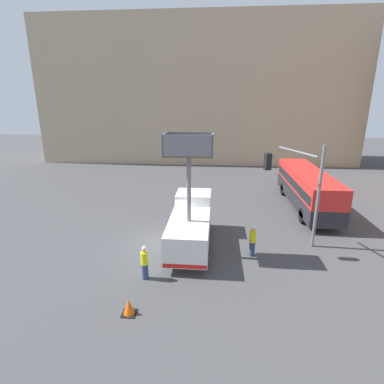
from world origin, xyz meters
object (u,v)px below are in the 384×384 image
utility_truck (191,221)px  traffic_light_pole (302,181)px  road_worker_near_truck (145,263)px  road_worker_directing (253,240)px  city_bus (307,186)px  traffic_cone_near_truck (129,307)px

utility_truck → traffic_light_pole: bearing=0.1°
traffic_light_pole → road_worker_near_truck: size_ratio=3.47×
road_worker_near_truck → road_worker_directing: (5.59, 2.83, 0.07)m
utility_truck → traffic_light_pole: utility_truck is taller
road_worker_near_truck → road_worker_directing: 6.26m
city_bus → road_worker_directing: city_bus is taller
city_bus → traffic_light_pole: traffic_light_pole is taller
utility_truck → road_worker_directing: utility_truck is taller
traffic_cone_near_truck → road_worker_near_truck: bearing=88.5°
city_bus → road_worker_near_truck: 15.87m
utility_truck → road_worker_directing: size_ratio=3.64×
city_bus → road_worker_directing: (-5.29, -8.69, -0.89)m
city_bus → traffic_cone_near_truck: bearing=155.3°
road_worker_near_truck → traffic_cone_near_truck: (-0.07, -2.63, -0.57)m
traffic_light_pole → traffic_cone_near_truck: traffic_light_pole is taller
city_bus → traffic_light_pole: (-2.62, -7.62, 2.36)m
city_bus → traffic_cone_near_truck: 17.95m
traffic_cone_near_truck → road_worker_directing: bearing=44.0°
utility_truck → traffic_cone_near_truck: size_ratio=10.01×
road_worker_directing → traffic_cone_near_truck: bearing=-111.6°
road_worker_directing → traffic_cone_near_truck: size_ratio=2.75×
traffic_light_pole → city_bus: bearing=71.0°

